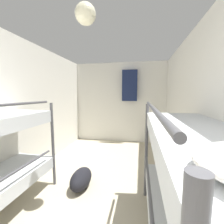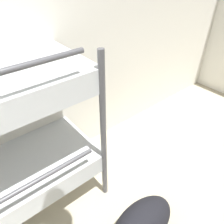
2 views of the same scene
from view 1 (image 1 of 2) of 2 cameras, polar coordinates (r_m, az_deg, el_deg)
wall_left at (r=2.96m, az=-32.84°, el=0.75°), size 0.06×5.03×2.43m
wall_right at (r=2.28m, az=30.59°, el=-0.54°), size 0.06×5.03×2.43m
wall_back at (r=4.67m, az=2.99°, el=3.54°), size 2.88×0.06×2.43m
bunk_stack_right_near at (r=1.38m, az=29.43°, el=-24.50°), size 0.67×1.89×1.37m
duffel_bag at (r=2.62m, az=-11.69°, el=-23.65°), size 0.29×0.53×0.29m
hanging_coat at (r=4.49m, az=6.75°, el=9.97°), size 0.44×0.12×0.90m
ceiling_light at (r=2.04m, az=-10.07°, el=32.88°), size 0.24×0.24×0.24m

